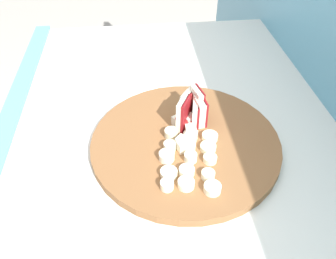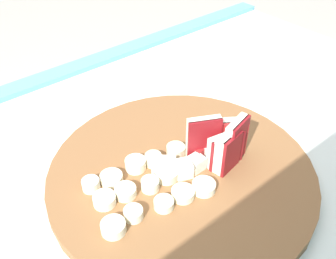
# 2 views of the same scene
# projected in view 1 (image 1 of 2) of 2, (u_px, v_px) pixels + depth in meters

# --- Properties ---
(cutting_board) EXTENTS (0.35, 0.35, 0.02)m
(cutting_board) POSITION_uv_depth(u_px,v_px,m) (185.00, 143.00, 0.64)
(cutting_board) COLOR brown
(cutting_board) RESTS_ON tiled_countertop
(apple_wedge_fan) EXTENTS (0.08, 0.06, 0.06)m
(apple_wedge_fan) POSITION_uv_depth(u_px,v_px,m) (193.00, 109.00, 0.66)
(apple_wedge_fan) COLOR #A32323
(apple_wedge_fan) RESTS_ON cutting_board
(apple_dice_pile) EXTENTS (0.09, 0.05, 0.02)m
(apple_dice_pile) POSITION_uv_depth(u_px,v_px,m) (186.00, 130.00, 0.64)
(apple_dice_pile) COLOR #EFE5CC
(apple_dice_pile) RESTS_ON cutting_board
(banana_slice_rows) EXTENTS (0.16, 0.12, 0.02)m
(banana_slice_rows) POSITION_uv_depth(u_px,v_px,m) (188.00, 158.00, 0.59)
(banana_slice_rows) COLOR beige
(banana_slice_rows) RESTS_ON cutting_board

